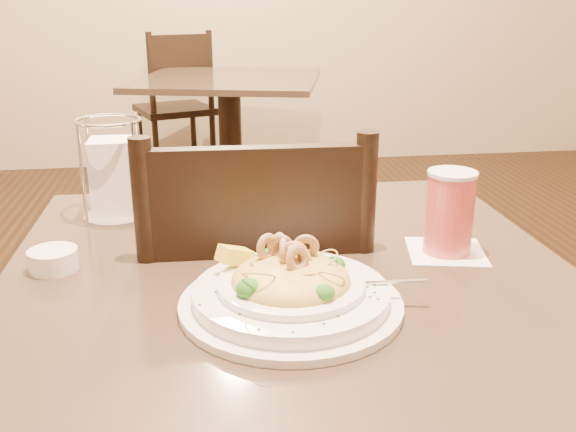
{
  "coord_description": "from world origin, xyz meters",
  "views": [
    {
      "loc": [
        -0.13,
        -0.93,
        1.14
      ],
      "look_at": [
        0.0,
        0.02,
        0.81
      ],
      "focal_mm": 40.0,
      "sensor_mm": 36.0,
      "label": 1
    }
  ],
  "objects": [
    {
      "name": "side_plate",
      "position": [
        0.08,
        0.31,
        0.73
      ],
      "size": [
        0.2,
        0.2,
        0.01
      ],
      "primitive_type": "cylinder",
      "rotation": [
        0.0,
        0.0,
        0.33
      ],
      "color": "white",
      "rests_on": "main_table"
    },
    {
      "name": "main_table",
      "position": [
        0.0,
        0.0,
        0.5
      ],
      "size": [
        0.9,
        0.9,
        0.73
      ],
      "color": "black",
      "rests_on": "ground"
    },
    {
      "name": "drink_glass",
      "position": [
        0.27,
        0.02,
        0.8
      ],
      "size": [
        0.15,
        0.15,
        0.14
      ],
      "rotation": [
        0.0,
        0.0,
        -0.2
      ],
      "color": "white",
      "rests_on": "main_table"
    },
    {
      "name": "background_table",
      "position": [
        0.03,
        2.43,
        0.5
      ],
      "size": [
        1.09,
        1.09,
        0.73
      ],
      "rotation": [
        0.0,
        0.0,
        -0.24
      ],
      "color": "black",
      "rests_on": "ground"
    },
    {
      "name": "butter_ramekin",
      "position": [
        -0.37,
        0.04,
        0.74
      ],
      "size": [
        0.1,
        0.1,
        0.03
      ],
      "primitive_type": "cylinder",
      "rotation": [
        0.0,
        0.0,
        -0.43
      ],
      "color": "white",
      "rests_on": "main_table"
    },
    {
      "name": "bread_basket",
      "position": [
        0.0,
        0.27,
        0.75
      ],
      "size": [
        0.23,
        0.19,
        0.06
      ],
      "rotation": [
        0.0,
        0.0,
        0.01
      ],
      "color": "black",
      "rests_on": "main_table"
    },
    {
      "name": "dining_chair_near",
      "position": [
        -0.04,
        0.19,
        0.5
      ],
      "size": [
        0.43,
        0.43,
        0.93
      ],
      "rotation": [
        0.0,
        0.0,
        3.12
      ],
      "color": "black",
      "rests_on": "ground"
    },
    {
      "name": "napkin_caddy",
      "position": [
        -0.3,
        0.29,
        0.81
      ],
      "size": [
        0.12,
        0.12,
        0.2
      ],
      "rotation": [
        0.0,
        0.0,
        0.29
      ],
      "color": "silver",
      "rests_on": "main_table"
    },
    {
      "name": "pasta_bowl",
      "position": [
        -0.02,
        -0.14,
        0.75
      ],
      "size": [
        0.34,
        0.31,
        0.1
      ],
      "rotation": [
        0.0,
        0.0,
        -0.32
      ],
      "color": "white",
      "rests_on": "main_table"
    },
    {
      "name": "dining_chair_far",
      "position": [
        -0.27,
        3.06,
        0.5
      ],
      "size": [
        0.54,
        0.54,
        0.93
      ],
      "rotation": [
        0.0,
        0.0,
        3.48
      ],
      "color": "black",
      "rests_on": "ground"
    }
  ]
}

